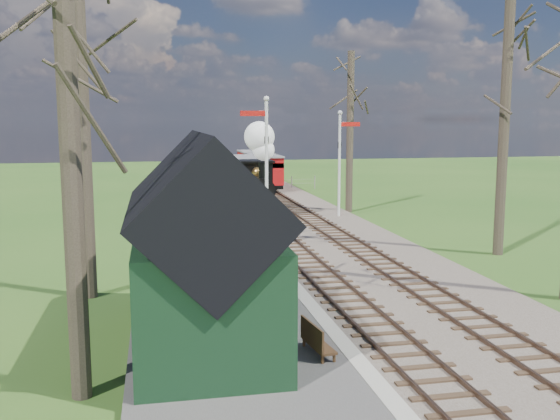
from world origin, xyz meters
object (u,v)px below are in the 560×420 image
at_px(locomotive, 256,176).
at_px(sign_board, 284,299).
at_px(semaphore_near, 265,159).
at_px(red_carriage_b, 253,166).
at_px(coach, 241,177).
at_px(semaphore_far, 341,156).
at_px(person, 274,327).
at_px(red_carriage_a, 264,171).
at_px(bench, 315,340).
at_px(station_shed, 203,253).

bearing_deg(locomotive, sign_board, -96.96).
xyz_separation_m(semaphore_near, red_carriage_b, (3.37, 24.87, -2.14)).
height_order(locomotive, coach, locomotive).
xyz_separation_m(semaphore_far, coach, (-4.37, 7.09, -1.70)).
height_order(semaphore_far, sign_board, semaphore_far).
bearing_deg(semaphore_near, person, -99.16).
xyz_separation_m(red_carriage_a, person, (-5.49, -32.54, -0.65)).
distance_m(locomotive, red_carriage_a, 12.65).
bearing_deg(person, red_carriage_a, 14.95).
bearing_deg(bench, sign_board, 94.09).
bearing_deg(bench, red_carriage_b, 83.10).
bearing_deg(sign_board, coach, 84.77).
xyz_separation_m(coach, red_carriage_a, (2.60, 6.28, -0.17)).
xyz_separation_m(semaphore_near, semaphore_far, (5.14, 6.00, -0.27)).
distance_m(station_shed, semaphore_near, 12.58).
height_order(semaphore_near, locomotive, semaphore_near).
distance_m(semaphore_far, coach, 8.50).
height_order(semaphore_near, sign_board, semaphore_near).
height_order(semaphore_far, red_carriage_b, semaphore_far).
distance_m(semaphore_near, person, 13.63).
bearing_deg(locomotive, coach, 89.89).
height_order(station_shed, coach, station_shed).
bearing_deg(coach, sign_board, -95.23).
distance_m(locomotive, red_carriage_b, 18.06).
bearing_deg(coach, locomotive, -90.11).
xyz_separation_m(red_carriage_a, red_carriage_b, (0.00, 5.50, 0.00)).
xyz_separation_m(coach, person, (-2.89, -26.26, -0.82)).
bearing_deg(station_shed, semaphore_near, 73.62).
distance_m(locomotive, person, 20.44).
xyz_separation_m(locomotive, sign_board, (-2.18, -17.84, -1.52)).
relative_size(locomotive, red_carriage_a, 0.98).
distance_m(coach, sign_board, 24.03).
xyz_separation_m(station_shed, red_carriage_a, (6.90, 31.37, -0.79)).
height_order(semaphore_near, semaphore_far, semaphore_near).
bearing_deg(bench, coach, 85.63).
height_order(station_shed, red_carriage_a, station_shed).
xyz_separation_m(station_shed, bench, (2.28, -1.26, -1.74)).
bearing_deg(locomotive, person, -98.12).
height_order(red_carriage_b, bench, red_carriage_b).
relative_size(locomotive, coach, 0.63).
xyz_separation_m(semaphore_far, red_carriage_a, (-1.77, 13.37, -1.87)).
bearing_deg(station_shed, red_carriage_b, 79.40).
relative_size(sign_board, person, 0.87).
bearing_deg(red_carriage_a, semaphore_far, -82.44).
relative_size(semaphore_far, person, 4.50).
xyz_separation_m(semaphore_near, sign_board, (-1.42, -10.82, -2.87)).
height_order(semaphore_far, red_carriage_a, semaphore_far).
bearing_deg(red_carriage_b, locomotive, -98.32).
relative_size(red_carriage_a, bench, 3.95).
relative_size(semaphore_near, semaphore_far, 1.09).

